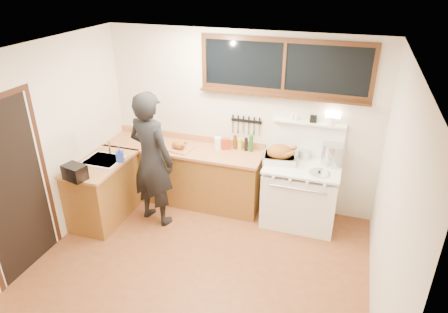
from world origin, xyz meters
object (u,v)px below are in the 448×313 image
(cutting_board, at_px, (179,146))
(man, at_px, (152,160))
(roast_turkey, at_px, (280,155))
(vintage_stove, at_px, (300,193))

(cutting_board, bearing_deg, man, -105.89)
(roast_turkey, bearing_deg, vintage_stove, -3.85)
(vintage_stove, relative_size, cutting_board, 3.79)
(cutting_board, bearing_deg, roast_turkey, 3.08)
(vintage_stove, xyz_separation_m, cutting_board, (-1.82, -0.06, 0.48))
(vintage_stove, relative_size, roast_turkey, 3.20)
(vintage_stove, xyz_separation_m, roast_turkey, (-0.33, 0.02, 0.53))
(cutting_board, xyz_separation_m, roast_turkey, (1.49, 0.08, 0.05))
(cutting_board, bearing_deg, vintage_stove, 1.83)
(vintage_stove, distance_m, cutting_board, 1.89)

